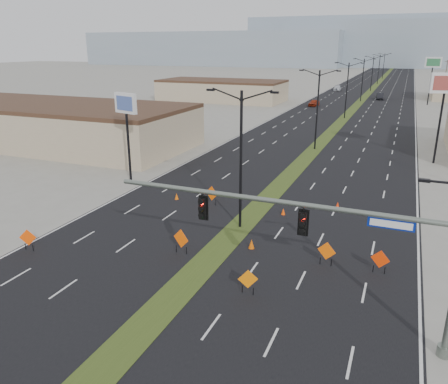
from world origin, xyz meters
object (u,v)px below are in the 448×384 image
at_px(cone_0, 252,244).
at_px(cone_1, 283,212).
at_px(construction_sign_4, 248,280).
at_px(construction_sign_5, 380,260).
at_px(streetlight_1, 317,108).
at_px(car_mid, 380,96).
at_px(construction_sign_2, 212,194).
at_px(streetlight_3, 363,79).
at_px(streetlight_2, 347,89).
at_px(car_left, 314,103).
at_px(streetlight_4, 372,72).
at_px(cone_2, 338,205).
at_px(construction_sign_0, 28,238).
at_px(cone_3, 177,196).
at_px(car_far, 337,88).
at_px(pole_sign_east_far, 433,66).
at_px(construction_sign_1, 181,239).
at_px(pole_sign_east_near, 445,90).
at_px(streetlight_6, 384,65).
at_px(streetlight_0, 241,156).
at_px(construction_sign_3, 327,252).
at_px(streetlight_5, 379,68).
at_px(signal_mast, 344,238).
at_px(pole_sign_west, 126,111).

relative_size(cone_0, cone_1, 1.20).
height_order(construction_sign_4, construction_sign_5, construction_sign_5).
distance_m(streetlight_1, car_mid, 62.75).
height_order(construction_sign_2, construction_sign_5, construction_sign_2).
xyz_separation_m(streetlight_3, cone_1, (2.33, -80.34, -5.14)).
distance_m(streetlight_2, car_left, 18.04).
distance_m(streetlight_4, construction_sign_2, 108.62).
distance_m(streetlight_2, cone_1, 52.65).
relative_size(streetlight_3, streetlight_4, 1.00).
relative_size(car_left, cone_2, 7.27).
distance_m(streetlight_2, streetlight_3, 28.00).
xyz_separation_m(construction_sign_0, cone_3, (4.19, 12.65, -0.59)).
bearing_deg(car_far, pole_sign_east_far, -52.60).
relative_size(construction_sign_1, construction_sign_5, 1.14).
xyz_separation_m(car_far, cone_0, (11.43, -112.97, -0.41)).
xyz_separation_m(cone_3, pole_sign_east_near, (21.43, 22.49, 8.00)).
height_order(streetlight_1, cone_1, streetlight_1).
distance_m(streetlight_6, construction_sign_4, 176.62).
relative_size(streetlight_0, construction_sign_4, 6.90).
xyz_separation_m(construction_sign_3, cone_3, (-14.28, 7.25, -0.62)).
relative_size(streetlight_5, car_left, 2.36).
distance_m(signal_mast, construction_sign_5, 7.81).
relative_size(signal_mast, car_left, 3.84).
height_order(car_mid, cone_0, car_mid).
bearing_deg(streetlight_0, construction_sign_5, -18.72).
bearing_deg(cone_1, cone_0, -92.95).
xyz_separation_m(construction_sign_4, cone_3, (-10.94, 12.18, -0.56)).
height_order(streetlight_6, construction_sign_4, streetlight_6).
relative_size(construction_sign_2, cone_0, 2.54).
bearing_deg(streetlight_2, car_mid, 83.37).
height_order(streetlight_5, pole_sign_east_near, pole_sign_east_near).
bearing_deg(construction_sign_0, construction_sign_5, -7.43).
relative_size(signal_mast, streetlight_6, 1.63).
xyz_separation_m(streetlight_2, car_far, (-9.44, 53.84, -4.68)).
height_order(cone_3, pole_sign_west, pole_sign_west).
bearing_deg(construction_sign_2, streetlight_4, 106.37).
bearing_deg(streetlight_6, car_far, -99.22).
xyz_separation_m(car_left, cone_1, (11.11, -67.39, -0.45)).
distance_m(streetlight_6, car_far, 59.10).
distance_m(cone_0, cone_1, 6.80).
bearing_deg(construction_sign_0, construction_sign_4, -20.15).
bearing_deg(signal_mast, streetlight_5, 93.26).
bearing_deg(streetlight_0, streetlight_1, 90.00).
xyz_separation_m(construction_sign_5, cone_2, (-3.94, 10.14, -0.58)).
xyz_separation_m(signal_mast, cone_0, (-6.57, 6.87, -4.46)).
xyz_separation_m(signal_mast, streetlight_3, (-8.56, 94.00, 0.63)).
xyz_separation_m(signal_mast, cone_3, (-15.87, 13.65, -4.50)).
relative_size(pole_sign_west, pole_sign_east_far, 0.83).
xyz_separation_m(streetlight_3, pole_sign_east_near, (14.11, -57.86, 2.87)).
bearing_deg(construction_sign_5, streetlight_1, 120.60).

